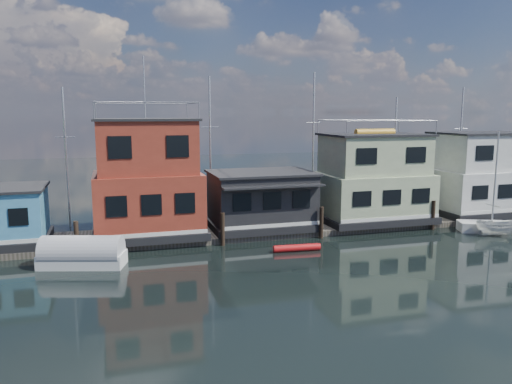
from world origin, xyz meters
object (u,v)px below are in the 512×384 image
object	(u,v)px
houseboat_red	(148,181)
red_kayak	(297,248)
motorboat	(499,228)
day_sailer	(492,226)
houseboat_white	(481,175)
houseboat_dark	(261,200)
tarp_runabout	(82,254)
houseboat_green	(373,179)

from	to	relation	value
houseboat_red	red_kayak	world-z (taller)	houseboat_red
motorboat	day_sailer	world-z (taller)	day_sailer
houseboat_white	red_kayak	distance (m)	19.39
houseboat_dark	motorboat	bearing A→B (deg)	-20.03
houseboat_white	tarp_runabout	world-z (taller)	houseboat_white
motorboat	houseboat_green	bearing A→B (deg)	75.46
houseboat_green	red_kayak	bearing A→B (deg)	-146.79
houseboat_green	houseboat_red	bearing A→B (deg)	-180.00
tarp_runabout	red_kayak	bearing A→B (deg)	13.52
houseboat_white	day_sailer	bearing A→B (deg)	-120.89
houseboat_red	houseboat_dark	xyz separation A→B (m)	(8.00, -0.02, -1.69)
houseboat_green	houseboat_white	distance (m)	10.00
houseboat_red	day_sailer	xyz separation A→B (m)	(24.27, -4.57, -3.68)
houseboat_white	day_sailer	xyz separation A→B (m)	(-2.73, -4.57, -3.11)
red_kayak	tarp_runabout	xyz separation A→B (m)	(-12.80, 0.53, 0.49)
houseboat_green	motorboat	bearing A→B (deg)	-40.31
houseboat_red	houseboat_green	xyz separation A→B (m)	(17.00, 0.00, -0.55)
red_kayak	tarp_runabout	bearing A→B (deg)	-177.84
houseboat_red	houseboat_green	world-z (taller)	houseboat_red
houseboat_red	day_sailer	world-z (taller)	houseboat_red
houseboat_white	day_sailer	size ratio (longest dim) A/B	1.15
houseboat_green	day_sailer	bearing A→B (deg)	-32.17
houseboat_white	red_kayak	size ratio (longest dim) A/B	2.78
houseboat_white	red_kayak	world-z (taller)	houseboat_white
houseboat_red	motorboat	size ratio (longest dim) A/B	3.77
red_kayak	tarp_runabout	world-z (taller)	tarp_runabout
houseboat_dark	tarp_runabout	distance (m)	13.17
houseboat_dark	red_kayak	world-z (taller)	houseboat_dark
houseboat_white	day_sailer	world-z (taller)	day_sailer
houseboat_white	motorboat	distance (m)	7.22
houseboat_dark	houseboat_green	distance (m)	9.07
houseboat_red	tarp_runabout	xyz separation A→B (m)	(-4.11, -4.91, -3.40)
houseboat_red	red_kayak	bearing A→B (deg)	-32.06
houseboat_dark	houseboat_red	bearing A→B (deg)	179.86
tarp_runabout	houseboat_white	bearing A→B (deg)	24.86
red_kayak	houseboat_green	bearing A→B (deg)	37.72
houseboat_red	motorboat	xyz separation A→B (m)	(23.82, -5.79, -3.50)
houseboat_dark	day_sailer	distance (m)	17.01
houseboat_dark	red_kayak	xyz separation A→B (m)	(0.69, -5.42, -2.20)
houseboat_white	motorboat	world-z (taller)	houseboat_white
houseboat_green	houseboat_white	xyz separation A→B (m)	(10.00, -0.00, -0.01)
red_kayak	motorboat	size ratio (longest dim) A/B	0.96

